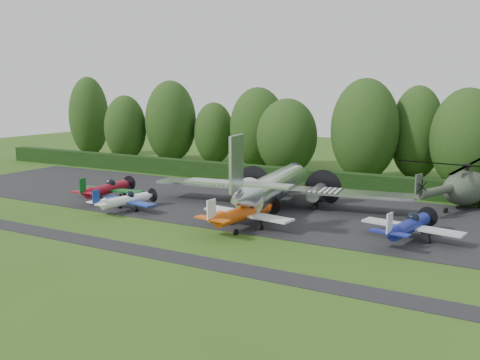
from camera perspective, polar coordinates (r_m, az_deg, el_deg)
The scene contains 19 objects.
ground at distance 41.69m, azimuth -6.20°, elevation -5.20°, with size 160.00×160.00×0.00m, color #2E5518.
apron at distance 49.91m, azimuth 0.50°, elevation -2.65°, with size 70.00×18.00×0.01m, color black.
taxiway_verge at distance 37.18m, azimuth -11.63°, elevation -7.21°, with size 70.00×2.00×0.00m, color black.
hedgerow at distance 59.59m, azimuth 5.63°, elevation -0.66°, with size 90.00×1.60×2.00m, color black.
transport_plane at distance 47.39m, azimuth 3.49°, elevation -0.70°, with size 23.93×18.35×7.67m.
light_plane_red at distance 53.30m, azimuth -13.96°, elevation -0.90°, with size 7.08×7.45×2.72m.
light_plane_white at distance 48.21m, azimuth -12.11°, elevation -2.12°, with size 6.16×6.48×2.37m.
light_plane_orange at distance 41.21m, azimuth 0.38°, elevation -3.54°, with size 7.77×8.17×2.98m.
light_plane_blue at distance 39.64m, azimuth 17.62°, elevation -4.68°, with size 7.20×7.57×2.77m.
helicopter at distance 52.18m, azimuth 22.95°, elevation -0.48°, with size 12.43×14.56×4.00m.
tree_1 at distance 66.67m, azimuth 18.35°, elevation 4.79°, with size 6.20×6.20×11.10m.
tree_3 at distance 62.06m, azimuth 22.99°, elevation 4.07°, with size 7.55×7.55×10.84m.
tree_4 at distance 82.13m, azimuth -12.13°, elevation 5.43°, with size 6.22×6.22×9.73m.
tree_5 at distance 89.44m, azimuth -15.82°, elevation 6.53°, with size 6.24×6.24×12.58m.
tree_7 at distance 67.39m, azimuth 5.02°, elevation 4.62°, with size 7.63×7.63×9.51m.
tree_8 at distance 64.10m, azimuth 13.16°, elevation 5.23°, with size 7.90×7.90×11.93m.
tree_9 at distance 76.87m, azimuth -2.79°, elevation 5.01°, with size 5.68×5.68×8.80m.
tree_10 at distance 79.47m, azimuth -7.40°, elevation 6.21°, with size 7.48×7.48×11.90m.
tree_11 at distance 72.79m, azimuth 1.91°, elevation 5.59°, with size 7.57×7.57×10.92m.
Camera 1 is at (23.59, -32.66, 10.71)m, focal length 40.00 mm.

